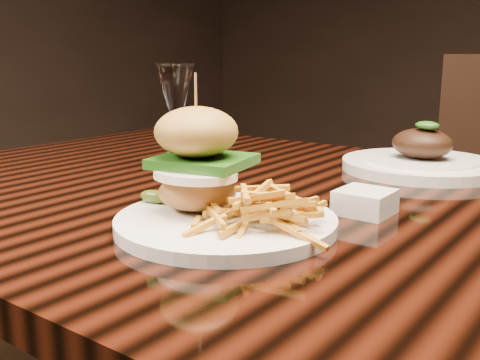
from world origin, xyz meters
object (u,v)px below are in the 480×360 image
Objects in this scene: dining_table at (354,259)px; far_dish at (421,161)px; burger_plate at (219,190)px; wine_glass at (176,92)px.

dining_table is 5.87× the size of far_dish.
burger_plate reaches higher than far_dish.
far_dish is (0.08, 0.47, -0.03)m from burger_plate.
burger_plate is 0.37m from wine_glass.
wine_glass reaches higher than dining_table.
burger_plate is 0.96× the size of far_dish.
dining_table is at bearing -87.50° from far_dish.
far_dish is at bearing 92.50° from dining_table.
wine_glass reaches higher than far_dish.
burger_plate is 0.48m from far_dish.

